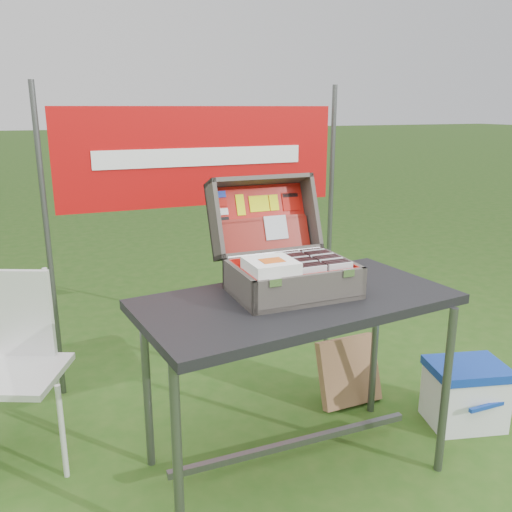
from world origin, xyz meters
name	(u,v)px	position (x,y,z in m)	size (l,w,h in m)	color
ground	(280,472)	(0.00, 0.00, 0.00)	(80.00, 80.00, 0.00)	#265015
table	(295,386)	(0.07, 0.01, 0.41)	(1.30, 0.65, 0.81)	black
table_top	(297,302)	(0.07, 0.01, 0.79)	(1.30, 0.65, 0.04)	black
table_leg_fl	(177,457)	(-0.52, -0.25, 0.39)	(0.04, 0.04, 0.77)	#59595B
table_leg_fr	(446,392)	(0.66, -0.25, 0.39)	(0.04, 0.04, 0.77)	#59595B
table_leg_bl	(147,387)	(-0.52, 0.28, 0.39)	(0.04, 0.04, 0.77)	#59595B
table_leg_br	(375,344)	(0.66, 0.28, 0.39)	(0.04, 0.04, 0.77)	#59595B
table_brace	(294,443)	(0.07, 0.01, 0.12)	(1.15, 0.03, 0.03)	#59595B
suitcase	(287,240)	(0.07, 0.12, 1.03)	(0.50, 0.51, 0.44)	#554F48
suitcase_base_bottom	(292,291)	(0.07, 0.06, 0.82)	(0.50, 0.35, 0.02)	#554F48
suitcase_base_wall_front	(311,291)	(0.07, -0.11, 0.88)	(0.50, 0.02, 0.13)	#554F48
suitcase_base_wall_back	(276,268)	(0.07, 0.22, 0.88)	(0.50, 0.02, 0.13)	#554F48
suitcase_base_wall_left	(239,285)	(-0.17, 0.06, 0.88)	(0.02, 0.35, 0.13)	#554F48
suitcase_base_wall_right	(342,272)	(0.31, 0.06, 0.88)	(0.02, 0.35, 0.13)	#554F48
suitcase_liner_floor	(292,288)	(0.07, 0.06, 0.84)	(0.46, 0.31, 0.01)	red
suitcase_latch_left	(275,282)	(-0.09, -0.12, 0.94)	(0.05, 0.01, 0.03)	silver
suitcase_latch_right	(348,273)	(0.23, -0.12, 0.94)	(0.05, 0.01, 0.03)	silver
suitcase_hinge	(275,253)	(0.07, 0.23, 0.95)	(0.02, 0.02, 0.45)	silver
suitcase_lid_back	(260,219)	(0.07, 0.41, 1.07)	(0.50, 0.35, 0.02)	#554F48
suitcase_lid_rim_far	(259,181)	(0.07, 0.42, 1.24)	(0.50, 0.02, 0.13)	#554F48
suitcase_lid_rim_near	(269,253)	(0.07, 0.30, 0.93)	(0.50, 0.02, 0.13)	#554F48
suitcase_lid_rim_left	(215,220)	(-0.17, 0.36, 1.09)	(0.02, 0.35, 0.13)	#554F48
suitcase_lid_rim_right	(310,213)	(0.31, 0.36, 1.09)	(0.02, 0.35, 0.13)	#554F48
suitcase_lid_liner	(261,218)	(0.07, 0.40, 1.07)	(0.45, 0.31, 0.01)	red
suitcase_liner_wall_front	(310,287)	(0.07, -0.10, 0.89)	(0.46, 0.01, 0.11)	red
suitcase_liner_wall_back	(277,267)	(0.07, 0.21, 0.89)	(0.46, 0.01, 0.11)	red
suitcase_liner_wall_left	(242,283)	(-0.15, 0.06, 0.89)	(0.01, 0.31, 0.11)	red
suitcase_liner_wall_right	(339,270)	(0.30, 0.06, 0.89)	(0.01, 0.31, 0.11)	red
suitcase_lid_pocket	(265,235)	(0.07, 0.35, 1.00)	(0.44, 0.14, 0.03)	maroon
suitcase_pocket_edge	(263,219)	(0.07, 0.37, 1.07)	(0.43, 0.02, 0.02)	maroon
suitcase_pocket_cd	(276,228)	(0.12, 0.35, 1.03)	(0.11, 0.11, 0.01)	silver
lid_sticker_cc_a	(221,194)	(-0.11, 0.44, 1.19)	(0.05, 0.03, 0.00)	#1933B2
lid_sticker_cc_b	(222,203)	(-0.11, 0.42, 1.15)	(0.05, 0.03, 0.00)	#AF0F06
lid_sticker_cc_c	(223,212)	(-0.11, 0.41, 1.11)	(0.05, 0.03, 0.00)	white
lid_sticker_cc_d	(224,220)	(-0.11, 0.40, 1.08)	(0.05, 0.03, 0.00)	black
lid_card_neon_tall	(240,205)	(-0.02, 0.42, 1.14)	(0.04, 0.10, 0.00)	#DAE605
lid_card_neon_main	(259,204)	(0.07, 0.42, 1.14)	(0.10, 0.08, 0.00)	#DAE605
lid_card_neon_small	(274,203)	(0.15, 0.42, 1.14)	(0.04, 0.08, 0.00)	#DAE605
lid_sticker_band	(291,201)	(0.23, 0.42, 1.14)	(0.09, 0.09, 0.00)	#AF0F06
lid_sticker_band_bar	(290,195)	(0.23, 0.43, 1.17)	(0.08, 0.02, 0.00)	black
cd_left_0	(314,282)	(0.10, -0.07, 0.90)	(0.11, 0.01, 0.13)	silver
cd_left_1	(312,280)	(0.10, -0.06, 0.90)	(0.11, 0.01, 0.13)	black
cd_left_2	(310,279)	(0.10, -0.04, 0.90)	(0.11, 0.01, 0.13)	black
cd_left_3	(307,278)	(0.10, -0.02, 0.90)	(0.11, 0.01, 0.13)	black
cd_left_4	(305,276)	(0.10, 0.00, 0.90)	(0.11, 0.01, 0.13)	silver
cd_left_5	(303,275)	(0.10, 0.02, 0.90)	(0.11, 0.01, 0.13)	black
cd_left_6	(301,274)	(0.10, 0.04, 0.90)	(0.11, 0.01, 0.13)	black
cd_left_7	(299,272)	(0.10, 0.06, 0.90)	(0.11, 0.01, 0.13)	black
cd_left_8	(297,271)	(0.10, 0.08, 0.90)	(0.11, 0.01, 0.13)	silver
cd_left_9	(295,270)	(0.10, 0.10, 0.90)	(0.11, 0.01, 0.13)	black
cd_left_10	(293,269)	(0.10, 0.12, 0.90)	(0.11, 0.01, 0.13)	black
cd_left_11	(291,267)	(0.10, 0.14, 0.90)	(0.11, 0.01, 0.13)	black
cd_left_12	(289,266)	(0.10, 0.16, 0.90)	(0.11, 0.01, 0.13)	silver
cd_left_13	(287,265)	(0.10, 0.18, 0.90)	(0.11, 0.01, 0.13)	black
cd_right_0	(340,278)	(0.22, -0.07, 0.90)	(0.11, 0.01, 0.13)	silver
cd_right_1	(338,277)	(0.22, -0.06, 0.90)	(0.11, 0.01, 0.13)	black
cd_right_2	(335,276)	(0.22, -0.04, 0.90)	(0.11, 0.01, 0.13)	black
cd_right_3	(333,274)	(0.22, -0.02, 0.90)	(0.11, 0.01, 0.13)	black
cd_right_4	(331,273)	(0.22, 0.00, 0.90)	(0.11, 0.01, 0.13)	silver
cd_right_5	(328,272)	(0.22, 0.02, 0.90)	(0.11, 0.01, 0.13)	black
cd_right_6	(326,270)	(0.22, 0.04, 0.90)	(0.11, 0.01, 0.13)	black
cd_right_7	(324,269)	(0.22, 0.06, 0.90)	(0.11, 0.01, 0.13)	black
cd_right_8	(322,268)	(0.22, 0.08, 0.90)	(0.11, 0.01, 0.13)	silver
cd_right_9	(319,267)	(0.22, 0.10, 0.90)	(0.11, 0.01, 0.13)	black
cd_right_10	(317,266)	(0.22, 0.12, 0.90)	(0.11, 0.01, 0.13)	black
cd_right_11	(315,265)	(0.22, 0.14, 0.90)	(0.11, 0.01, 0.13)	black
cd_right_12	(313,263)	(0.22, 0.16, 0.90)	(0.11, 0.01, 0.13)	silver
cd_right_13	(311,262)	(0.22, 0.18, 0.90)	(0.11, 0.01, 0.13)	black
songbook_0	(271,270)	(-0.06, -0.01, 0.95)	(0.19, 0.19, 0.01)	white
songbook_1	(271,269)	(-0.06, -0.01, 0.95)	(0.19, 0.19, 0.01)	white
songbook_2	(271,268)	(-0.06, -0.01, 0.96)	(0.19, 0.19, 0.01)	white
songbook_3	(271,267)	(-0.06, -0.01, 0.96)	(0.19, 0.19, 0.01)	white
songbook_4	(271,266)	(-0.06, -0.01, 0.97)	(0.19, 0.19, 0.01)	white
songbook_5	(271,264)	(-0.06, -0.01, 0.97)	(0.19, 0.19, 0.01)	white
songbook_6	(271,263)	(-0.06, -0.01, 0.98)	(0.19, 0.19, 0.01)	white
songbook_7	(271,262)	(-0.06, -0.01, 0.98)	(0.19, 0.19, 0.01)	white
songbook_8	(271,261)	(-0.06, -0.01, 0.99)	(0.19, 0.19, 0.01)	white
songbook_graphic	(272,260)	(-0.06, -0.02, 0.99)	(0.09, 0.07, 0.00)	#D85919
cooler	(465,394)	(1.03, 0.00, 0.16)	(0.37, 0.28, 0.33)	white
cooler_body	(465,398)	(1.03, 0.00, 0.14)	(0.35, 0.27, 0.28)	white
cooler_lid	(468,369)	(1.03, 0.00, 0.31)	(0.37, 0.28, 0.04)	#11359C
cooler_handle	(488,406)	(1.03, -0.15, 0.18)	(0.22, 0.02, 0.02)	#11359C
chair	(15,377)	(-1.05, 0.50, 0.43)	(0.39, 0.43, 0.87)	silver
chair_seat	(14,375)	(-1.05, 0.50, 0.44)	(0.39, 0.39, 0.03)	silver
chair_backrest	(10,314)	(-1.05, 0.69, 0.66)	(0.39, 0.03, 0.41)	silver
chair_leg_fr	(62,432)	(-0.88, 0.33, 0.22)	(0.02, 0.02, 0.44)	silver
chair_leg_br	(58,395)	(-0.88, 0.67, 0.22)	(0.02, 0.02, 0.44)	silver
chair_upright_right	(49,311)	(-0.88, 0.69, 0.65)	(0.02, 0.02, 0.41)	silver
cardboard_box	(349,371)	(0.60, 0.40, 0.18)	(0.35, 0.05, 0.37)	#9F704B
banner_post_left	(49,248)	(-0.85, 1.10, 0.85)	(0.03, 0.03, 1.70)	#59595B
banner_post_right	(330,223)	(0.85, 1.10, 0.85)	(0.03, 0.03, 1.70)	#59595B
banner	(202,157)	(0.00, 1.09, 1.30)	(1.60, 0.01, 0.55)	#A6090A
banner_text	(202,157)	(0.00, 1.08, 1.30)	(1.20, 0.00, 0.10)	white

